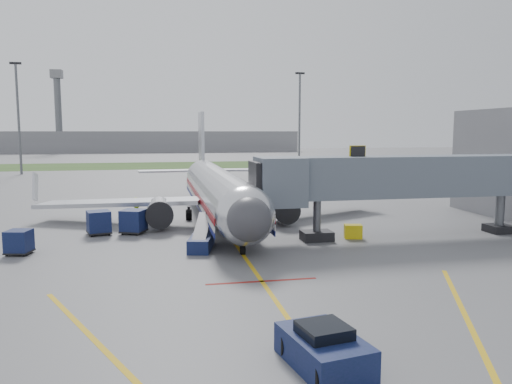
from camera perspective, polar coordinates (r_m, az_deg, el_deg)
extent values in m
plane|color=#565659|center=(30.64, -0.89, -8.02)|extent=(400.00, 400.00, 0.00)
cube|color=#2D4C1E|center=(119.50, -8.73, 3.06)|extent=(300.00, 25.00, 0.01)
cube|color=gold|center=(28.75, -0.16, -9.02)|extent=(0.25, 50.00, 0.01)
cube|color=maroon|center=(26.87, 0.67, -10.17)|extent=(6.00, 0.25, 0.01)
cube|color=gold|center=(20.48, 24.52, -16.41)|extent=(9.52, 20.04, 0.01)
cylinder|color=silver|center=(44.75, -4.37, 0.23)|extent=(3.80, 28.00, 3.80)
sphere|color=silver|center=(31.03, -1.24, -2.73)|extent=(3.80, 3.80, 3.80)
sphere|color=#38383D|center=(29.77, -0.80, -3.14)|extent=(2.74, 2.74, 2.74)
cube|color=black|center=(30.55, -1.11, -1.83)|extent=(2.20, 1.20, 0.55)
cone|color=silver|center=(61.08, -6.25, 2.00)|extent=(3.80, 5.00, 3.80)
cube|color=#B7BAC1|center=(60.37, -6.26, 5.75)|extent=(0.35, 4.20, 7.00)
cube|color=#B7BAC1|center=(44.65, -15.26, -1.17)|extent=(15.10, 8.59, 1.13)
cube|color=#B7BAC1|center=(46.64, 6.06, -0.63)|extent=(15.10, 8.59, 1.13)
cylinder|color=silver|center=(41.64, -10.98, -2.25)|extent=(2.10, 3.60, 2.10)
cylinder|color=silver|center=(42.95, 3.04, -1.86)|extent=(2.10, 3.60, 2.10)
cube|color=maroon|center=(45.06, -1.95, -0.16)|extent=(0.05, 28.00, 0.45)
cube|color=navy|center=(45.18, -1.94, -1.29)|extent=(0.05, 28.00, 0.35)
cylinder|color=black|center=(32.48, -1.54, -6.61)|extent=(0.28, 0.70, 0.70)
cylinder|color=black|center=(45.32, -7.69, -2.60)|extent=(0.50, 1.00, 1.00)
cylinder|color=black|center=(45.93, -1.20, -2.41)|extent=(0.50, 1.00, 1.00)
cube|color=slate|center=(38.88, 16.90, 1.75)|extent=(20.00, 3.00, 3.00)
cube|color=slate|center=(35.35, 2.73, 1.23)|extent=(3.20, 3.60, 3.40)
cube|color=black|center=(35.08, 0.83, 1.20)|extent=(1.60, 3.00, 2.80)
cube|color=#D5BD0C|center=(37.04, 11.52, 4.46)|extent=(1.20, 0.15, 1.00)
cylinder|color=#595B60|center=(36.51, 6.98, -3.14)|extent=(0.56, 0.56, 3.10)
cube|color=black|center=(36.74, 6.95, -4.99)|extent=(2.20, 1.60, 0.70)
cylinder|color=#595B60|center=(43.57, 26.08, -2.17)|extent=(0.70, 0.70, 3.10)
cube|color=black|center=(43.77, 25.99, -3.78)|extent=(1.80, 1.80, 0.60)
cylinder|color=#595B60|center=(102.16, -25.50, 7.44)|extent=(0.44, 0.44, 20.00)
cube|color=black|center=(102.88, -25.80, 13.12)|extent=(2.00, 0.40, 0.40)
cylinder|color=#595B60|center=(108.47, 4.99, 8.01)|extent=(0.44, 0.44, 20.00)
cube|color=black|center=(109.14, 5.05, 13.37)|extent=(2.00, 0.40, 0.40)
cube|color=slate|center=(199.21, -12.70, 5.64)|extent=(120.00, 14.00, 8.00)
cylinder|color=#595B60|center=(197.28, -21.65, 8.22)|extent=(2.40, 2.40, 28.00)
cube|color=slate|center=(198.26, -21.84, 12.40)|extent=(4.00, 4.00, 3.00)
cube|color=#0C1836|center=(17.84, 7.74, -17.54)|extent=(2.73, 3.82, 1.07)
cube|color=black|center=(17.57, 7.78, -15.52)|extent=(1.81, 1.81, 0.49)
cylinder|color=black|center=(16.52, 7.20, -20.18)|extent=(0.35, 0.80, 0.78)
cylinder|color=black|center=(17.35, 12.56, -18.91)|extent=(0.35, 0.80, 0.78)
cylinder|color=black|center=(18.55, 3.27, -16.98)|extent=(0.35, 0.80, 0.78)
cylinder|color=black|center=(19.30, 8.18, -16.07)|extent=(0.35, 0.80, 0.78)
cube|color=#0C1836|center=(39.99, -13.84, -3.18)|extent=(2.19, 2.19, 1.67)
cube|color=black|center=(40.14, -13.80, -4.35)|extent=(2.26, 2.26, 0.13)
cylinder|color=black|center=(39.86, -15.04, -4.53)|extent=(0.34, 0.37, 0.30)
cylinder|color=black|center=(39.31, -13.35, -4.64)|extent=(0.34, 0.37, 0.30)
cylinder|color=black|center=(41.00, -14.24, -4.19)|extent=(0.34, 0.37, 0.30)
cylinder|color=black|center=(40.46, -12.58, -4.29)|extent=(0.34, 0.37, 0.30)
cube|color=#0C1836|center=(35.80, -25.48, -5.08)|extent=(1.69, 1.69, 1.42)
cube|color=black|center=(35.95, -25.42, -6.18)|extent=(1.75, 1.75, 0.11)
cylinder|color=black|center=(35.73, -26.60, -6.39)|extent=(0.25, 0.29, 0.26)
cylinder|color=black|center=(35.23, -25.01, -6.48)|extent=(0.25, 0.29, 0.26)
cylinder|color=black|center=(36.68, -25.81, -6.01)|extent=(0.25, 0.29, 0.26)
cylinder|color=black|center=(36.20, -24.24, -6.10)|extent=(0.25, 0.29, 0.26)
cube|color=#0C1836|center=(40.30, -17.53, -3.24)|extent=(2.03, 2.03, 1.65)
cube|color=black|center=(40.44, -17.49, -4.39)|extent=(2.09, 2.09, 0.13)
cylinder|color=black|center=(39.74, -18.25, -4.68)|extent=(0.30, 0.35, 0.30)
cylinder|color=black|center=(39.94, -16.43, -4.55)|extent=(0.30, 0.35, 0.30)
cylinder|color=black|center=(40.98, -18.51, -4.34)|extent=(0.30, 0.35, 0.30)
cylinder|color=black|center=(41.17, -16.75, -4.23)|extent=(0.30, 0.35, 0.30)
cube|color=#0C1836|center=(34.07, -6.28, -5.75)|extent=(2.18, 3.84, 0.90)
cube|color=black|center=(34.36, -6.19, -4.01)|extent=(1.78, 4.15, 1.42)
cylinder|color=black|center=(32.92, -7.46, -6.52)|extent=(0.34, 0.60, 0.56)
cylinder|color=black|center=(32.78, -5.71, -6.55)|extent=(0.34, 0.60, 0.56)
cylinder|color=black|center=(35.44, -6.80, -5.54)|extent=(0.34, 0.60, 0.56)
cylinder|color=black|center=(35.30, -5.18, -5.57)|extent=(0.34, 0.60, 0.56)
cube|color=#D5BD0C|center=(37.90, 11.03, -4.45)|extent=(1.45, 1.14, 1.03)
cylinder|color=black|center=(37.91, 10.38, -5.02)|extent=(0.23, 0.29, 0.26)
cylinder|color=black|center=(38.04, 11.66, -5.01)|extent=(0.23, 0.29, 0.26)
imported|color=#AFDF1A|center=(46.59, -13.48, -1.81)|extent=(0.83, 0.84, 1.96)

